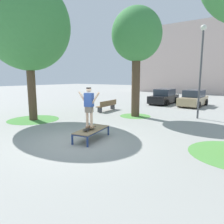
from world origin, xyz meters
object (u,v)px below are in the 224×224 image
Objects in this scene: light_post at (202,58)px; skate_box at (92,130)px; car_tan at (193,99)px; tree_mid_back at (137,36)px; car_black at (164,97)px; skateboard at (89,128)px; skater at (89,105)px; tree_near_left at (28,26)px; park_bench at (107,105)px.

skate_box is at bearing -108.71° from light_post.
light_post reaches higher than car_tan.
car_black is at bearing 97.19° from tree_mid_back.
skater reaches higher than skateboard.
tree_near_left is 7.81m from park_bench.
skater is at bearing -78.79° from tree_mid_back.
skater is at bearing -79.26° from skate_box.
skater is 0.70× the size of park_bench.
tree_mid_back is 1.68× the size of car_tan.
car_black is at bearing 98.97° from skateboard.
skateboard is 7.87m from tree_near_left.
skater is 7.26m from tree_near_left.
tree_near_left reaches higher than skater.
park_bench is (-4.17, 6.67, 0.03)m from skate_box.
car_tan is at bearing 87.05° from skater.
tree_near_left is 14.01m from car_black.
light_post reaches higher than car_black.
skater is 7.27m from tree_mid_back.
car_black is at bearing 179.06° from car_tan.
tree_mid_back is 1.23× the size of light_post.
skate_box is 0.48× the size of car_black.
skateboard is at bearing -108.10° from light_post.
tree_mid_back is at bearing -82.81° from car_black.
car_tan is 7.06m from light_post.
car_tan is (0.71, 13.78, 0.15)m from skateboard.
skateboard is 0.19× the size of car_tan.
tree_mid_back is at bearing 101.22° from skate_box.
skateboard is at bearing -92.95° from car_tan.
skateboard is 7.83m from tree_mid_back.
car_black is (-2.18, 13.83, -0.84)m from skater.
light_post is (8.38, 6.47, -1.82)m from tree_near_left.
tree_mid_back is at bearing -104.00° from car_tan.
skateboard is at bearing -78.18° from skater.
tree_mid_back is (4.64, 4.84, -0.34)m from tree_near_left.
skateboard is 14.00m from car_black.
car_tan is (2.89, -0.05, 0.00)m from car_black.
skate_box is 7.87m from park_bench.
light_post is at bearing -73.34° from car_tan.
car_black is at bearing 127.61° from light_post.
car_tan is (0.74, 13.61, 0.28)m from skate_box.
tree_near_left is at bearing 169.52° from skate_box.
skateboard is at bearing -81.03° from car_black.
park_bench is (-2.02, -6.99, -0.24)m from car_black.
park_bench reaches higher than skateboard.
light_post is at bearing 71.90° from skateboard.
skater is 0.20× the size of tree_near_left.
light_post is (2.56, 7.55, 3.41)m from skate_box.
skater is at bearing 101.82° from skateboard.
car_black is 2.89m from car_tan.
tree_mid_back is 9.17m from car_tan.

